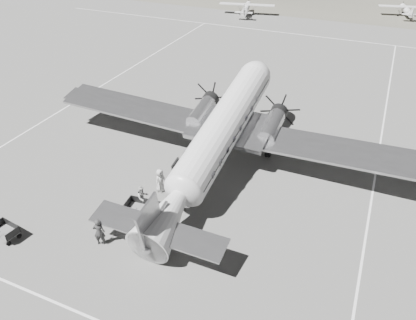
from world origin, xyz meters
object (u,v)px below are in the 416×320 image
at_px(light_plane_right, 406,11).
at_px(baggage_cart_far, 6,232).
at_px(dc3_airliner, 219,137).
at_px(ground_crew, 99,232).
at_px(baggage_cart_near, 140,208).
at_px(light_plane_left, 246,9).
at_px(ramp_agent, 143,197).
at_px(passenger, 160,180).

height_order(light_plane_right, baggage_cart_far, light_plane_right).
distance_m(dc3_airliner, ground_crew, 11.12).
bearing_deg(baggage_cart_near, ground_crew, -108.88).
bearing_deg(ground_crew, light_plane_left, -105.04).
relative_size(baggage_cart_near, ground_crew, 0.95).
height_order(light_plane_right, baggage_cart_near, light_plane_right).
bearing_deg(light_plane_left, ramp_agent, -90.34).
xyz_separation_m(light_plane_left, ground_crew, (10.32, -57.44, -0.05)).
distance_m(baggage_cart_near, ground_crew, 3.46).
relative_size(ground_crew, ramp_agent, 1.09).
distance_m(light_plane_left, light_plane_right, 28.03).
height_order(dc3_airliner, light_plane_right, dc3_airliner).
xyz_separation_m(baggage_cart_near, ground_crew, (-0.78, -3.34, 0.45)).
xyz_separation_m(baggage_cart_near, passenger, (0.01, 2.88, 0.40)).
distance_m(light_plane_left, baggage_cart_near, 55.23).
relative_size(light_plane_left, light_plane_right, 1.06).
bearing_deg(dc3_airliner, baggage_cart_near, -112.26).
relative_size(ground_crew, passenger, 1.05).
bearing_deg(baggage_cart_far, baggage_cart_near, 47.03).
bearing_deg(ground_crew, baggage_cart_near, -128.37).
bearing_deg(ground_crew, ramp_agent, -123.82).
bearing_deg(light_plane_right, light_plane_left, -172.39).
distance_m(light_plane_left, passenger, 52.41).
bearing_deg(baggage_cart_far, light_plane_left, 102.54).
bearing_deg(ramp_agent, baggage_cart_far, 160.66).
distance_m(dc3_airliner, baggage_cart_far, 15.67).
bearing_deg(baggage_cart_near, ramp_agent, 97.14).
relative_size(light_plane_right, ramp_agent, 5.21).
relative_size(baggage_cart_near, passenger, 1.00).
xyz_separation_m(ramp_agent, passenger, (0.18, 2.16, 0.03)).
bearing_deg(ramp_agent, light_plane_right, 13.94).
distance_m(baggage_cart_far, passenger, 10.50).
bearing_deg(light_plane_left, baggage_cart_far, -97.55).
bearing_deg(passenger, baggage_cart_near, -164.53).
relative_size(baggage_cart_near, baggage_cart_far, 1.08).
distance_m(dc3_airliner, passenger, 5.41).
xyz_separation_m(dc3_airliner, ramp_agent, (-3.05, -6.23, -2.13)).
xyz_separation_m(light_plane_left, baggage_cart_far, (4.54, -59.39, -0.54)).
height_order(baggage_cart_far, ground_crew, ground_crew).
distance_m(ramp_agent, passenger, 2.16).
bearing_deg(passenger, light_plane_left, 27.95).
xyz_separation_m(baggage_cart_near, baggage_cart_far, (-6.56, -5.29, -0.04)).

